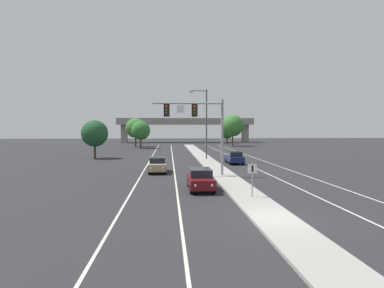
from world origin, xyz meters
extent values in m
plane|color=#28282B|center=(0.00, 0.00, 0.00)|extent=(260.00, 260.00, 0.00)
cube|color=#9E9B93|center=(0.00, 18.00, 0.07)|extent=(2.40, 110.00, 0.15)
cube|color=silver|center=(-4.70, 25.00, 0.00)|extent=(0.14, 100.00, 0.01)
cube|color=silver|center=(4.70, 25.00, 0.00)|extent=(0.14, 100.00, 0.01)
cube|color=silver|center=(-8.00, 25.00, 0.00)|extent=(0.14, 100.00, 0.01)
cube|color=silver|center=(8.00, 25.00, 0.00)|extent=(0.14, 100.00, 0.01)
cylinder|color=gray|center=(-0.22, 15.13, 3.75)|extent=(0.24, 0.24, 7.20)
cylinder|color=gray|center=(-3.51, 15.13, 6.95)|extent=(6.57, 0.16, 0.16)
cube|color=black|center=(-2.85, 15.17, 6.30)|extent=(0.56, 0.06, 1.20)
cube|color=#38330F|center=(-2.85, 15.13, 6.30)|extent=(0.32, 0.32, 1.00)
sphere|color=red|center=(-2.85, 14.96, 6.62)|extent=(0.22, 0.22, 0.22)
sphere|color=#282828|center=(-2.85, 14.96, 6.30)|extent=(0.22, 0.22, 0.22)
sphere|color=#282828|center=(-2.85, 14.96, 5.98)|extent=(0.22, 0.22, 0.22)
cube|color=black|center=(-5.48, 15.17, 6.30)|extent=(0.56, 0.06, 1.20)
cube|color=#38330F|center=(-5.48, 15.13, 6.30)|extent=(0.32, 0.32, 1.00)
sphere|color=red|center=(-5.48, 14.96, 6.62)|extent=(0.22, 0.22, 0.22)
sphere|color=#282828|center=(-5.48, 14.96, 6.30)|extent=(0.22, 0.22, 0.22)
sphere|color=#282828|center=(-5.48, 14.96, 5.98)|extent=(0.22, 0.22, 0.22)
cube|color=white|center=(-4.16, 15.11, 6.40)|extent=(0.70, 0.04, 0.70)
cylinder|color=gray|center=(0.14, 5.07, 1.25)|extent=(0.08, 0.08, 2.20)
cube|color=white|center=(0.14, 5.04, 2.00)|extent=(0.60, 0.03, 0.60)
cube|color=black|center=(0.14, 5.02, 2.00)|extent=(0.12, 0.01, 0.44)
cylinder|color=#4C4C51|center=(0.15, 31.62, 5.15)|extent=(0.20, 0.20, 10.00)
cylinder|color=#4C4C51|center=(-0.95, 31.62, 9.95)|extent=(2.20, 0.12, 0.12)
cube|color=#B7B7B2|center=(-2.05, 31.62, 9.80)|extent=(0.56, 0.28, 0.20)
cube|color=#5B0F14|center=(-2.91, 8.46, 0.67)|extent=(1.80, 4.40, 0.70)
cube|color=black|center=(-2.91, 8.68, 1.30)|extent=(1.58, 2.38, 0.56)
sphere|color=#EAE5C6|center=(-2.34, 6.28, 0.72)|extent=(0.18, 0.18, 0.18)
sphere|color=#EAE5C6|center=(-3.49, 6.28, 0.72)|extent=(0.18, 0.18, 0.18)
cylinder|color=black|center=(-2.11, 6.96, 0.32)|extent=(0.22, 0.64, 0.64)
cylinder|color=black|center=(-3.71, 6.96, 0.32)|extent=(0.22, 0.64, 0.64)
cylinder|color=black|center=(-2.11, 9.96, 0.32)|extent=(0.22, 0.64, 0.64)
cylinder|color=black|center=(-3.71, 9.96, 0.32)|extent=(0.22, 0.64, 0.64)
cube|color=tan|center=(-6.45, 18.49, 0.67)|extent=(1.82, 4.41, 0.70)
cube|color=black|center=(-6.45, 18.71, 1.30)|extent=(1.60, 2.38, 0.56)
sphere|color=#EAE5C6|center=(-5.86, 16.31, 0.72)|extent=(0.18, 0.18, 0.18)
sphere|color=#EAE5C6|center=(-7.02, 16.31, 0.72)|extent=(0.18, 0.18, 0.18)
cylinder|color=black|center=(-5.64, 16.99, 0.32)|extent=(0.22, 0.64, 0.64)
cylinder|color=black|center=(-7.24, 16.99, 0.32)|extent=(0.22, 0.64, 0.64)
cylinder|color=black|center=(-5.66, 19.99, 0.32)|extent=(0.22, 0.64, 0.64)
cylinder|color=black|center=(-7.26, 19.98, 0.32)|extent=(0.22, 0.64, 0.64)
cube|color=#141E4C|center=(3.17, 26.32, 0.67)|extent=(1.84, 4.42, 0.70)
cube|color=black|center=(3.18, 26.10, 1.30)|extent=(1.61, 2.39, 0.56)
sphere|color=#EAE5C6|center=(2.58, 28.50, 0.72)|extent=(0.18, 0.18, 0.18)
sphere|color=#EAE5C6|center=(3.73, 28.51, 0.72)|extent=(0.18, 0.18, 0.18)
cylinder|color=black|center=(2.36, 27.82, 0.32)|extent=(0.23, 0.64, 0.64)
cylinder|color=black|center=(3.96, 27.83, 0.32)|extent=(0.23, 0.64, 0.64)
cylinder|color=black|center=(2.39, 24.82, 0.32)|extent=(0.23, 0.64, 0.64)
cylinder|color=black|center=(3.99, 24.83, 0.32)|extent=(0.23, 0.64, 0.64)
cube|color=gray|center=(0.00, 89.13, 6.20)|extent=(42.40, 6.40, 1.10)
cube|color=gray|center=(0.00, 86.13, 7.20)|extent=(42.40, 0.36, 0.90)
cube|color=gray|center=(-19.20, 89.13, 2.83)|extent=(1.80, 2.40, 5.65)
cube|color=gray|center=(19.20, 89.13, 2.83)|extent=(1.80, 2.40, 5.65)
cylinder|color=#4C3823|center=(10.87, 67.24, 1.52)|extent=(0.36, 0.36, 3.03)
sphere|color=#387533|center=(10.87, 67.24, 5.25)|extent=(5.55, 5.55, 5.55)
cylinder|color=#4C3823|center=(-11.61, 59.44, 1.17)|extent=(0.36, 0.36, 2.35)
sphere|color=#2D6B2D|center=(-11.61, 59.44, 4.07)|extent=(4.30, 4.30, 4.30)
cylinder|color=#4C3823|center=(-16.48, 35.09, 1.10)|extent=(0.36, 0.36, 2.20)
sphere|color=#1E4C28|center=(-16.48, 35.09, 3.81)|extent=(4.02, 4.02, 4.02)
cylinder|color=#4C3823|center=(11.39, 78.22, 0.92)|extent=(0.36, 0.36, 1.83)
sphere|color=#235623|center=(11.39, 78.22, 3.17)|extent=(3.35, 3.35, 3.35)
cylinder|color=#4C3823|center=(-13.39, 65.88, 1.33)|extent=(0.36, 0.36, 2.66)
sphere|color=#387533|center=(-13.39, 65.88, 4.60)|extent=(4.86, 4.86, 4.86)
camera|label=1|loc=(-5.28, -16.17, 4.66)|focal=31.15mm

